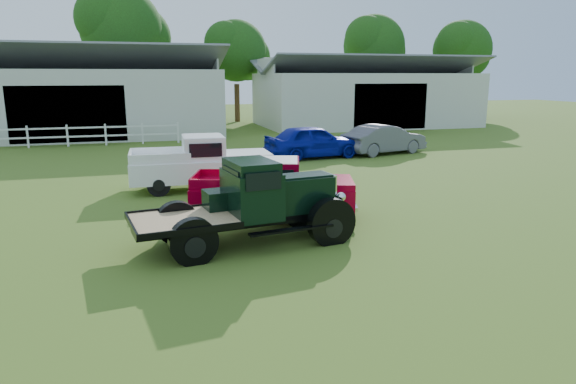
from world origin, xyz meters
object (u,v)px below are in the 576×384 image
object	(u,v)px
red_pickup	(273,189)
vintage_flatbed	(248,203)
white_pickup	(201,163)
misc_car_blue	(313,141)
misc_car_grey	(384,139)

from	to	relation	value
red_pickup	vintage_flatbed	bearing A→B (deg)	-101.80
white_pickup	misc_car_blue	xyz separation A→B (m)	(5.94, 5.43, -0.12)
red_pickup	white_pickup	size ratio (longest dim) A/B	0.92
red_pickup	white_pickup	xyz separation A→B (m)	(-1.43, 4.29, 0.08)
vintage_flatbed	white_pickup	bearing A→B (deg)	84.84
vintage_flatbed	white_pickup	world-z (taller)	vintage_flatbed
vintage_flatbed	white_pickup	xyz separation A→B (m)	(-0.30, 6.32, -0.08)
vintage_flatbed	red_pickup	bearing A→B (deg)	52.99
vintage_flatbed	misc_car_blue	distance (m)	13.03
red_pickup	misc_car_blue	xyz separation A→B (m)	(4.51, 9.72, -0.04)
misc_car_blue	white_pickup	bearing A→B (deg)	125.60
misc_car_grey	vintage_flatbed	bearing A→B (deg)	126.46
white_pickup	misc_car_blue	world-z (taller)	white_pickup
misc_car_blue	vintage_flatbed	bearing A→B (deg)	147.53
vintage_flatbed	misc_car_grey	distance (m)	15.33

